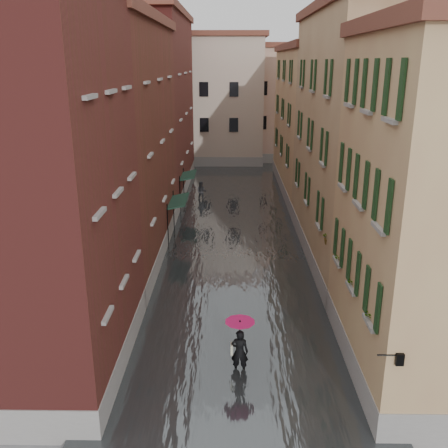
{
  "coord_description": "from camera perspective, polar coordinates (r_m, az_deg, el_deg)",
  "views": [
    {
      "loc": [
        -0.23,
        -17.77,
        10.67
      ],
      "look_at": [
        -0.58,
        5.65,
        3.0
      ],
      "focal_mm": 40.0,
      "sensor_mm": 36.0,
      "label": 1
    }
  ],
  "objects": [
    {
      "name": "building_left_far",
      "position": [
        42.48,
        -8.54,
        12.98
      ],
      "size": [
        6.0,
        16.0,
        14.0
      ],
      "primitive_type": "cube",
      "color": "maroon",
      "rests_on": "ground"
    },
    {
      "name": "floodwater",
      "position": [
        32.54,
        1.21,
        -0.84
      ],
      "size": [
        10.0,
        60.0,
        0.2
      ],
      "primitive_type": "cube",
      "color": "#3F4346",
      "rests_on": "ground"
    },
    {
      "name": "pedestrian_main",
      "position": [
        18.02,
        1.8,
        -13.21
      ],
      "size": [
        1.07,
        1.07,
        2.06
      ],
      "color": "black",
      "rests_on": "ground"
    },
    {
      "name": "building_left_mid",
      "position": [
        27.97,
        -13.32,
        8.55
      ],
      "size": [
        6.0,
        14.0,
        12.5
      ],
      "primitive_type": "cube",
      "color": "maroon",
      "rests_on": "ground"
    },
    {
      "name": "building_left_near",
      "position": [
        17.66,
        -21.76,
        3.17
      ],
      "size": [
        6.0,
        8.0,
        13.0
      ],
      "primitive_type": "cube",
      "color": "maroon",
      "rests_on": "ground"
    },
    {
      "name": "pedestrian_far",
      "position": [
        39.61,
        -2.59,
        3.7
      ],
      "size": [
        0.84,
        0.68,
        1.63
      ],
      "primitive_type": "imported",
      "rotation": [
        0.0,
        0.0,
        -0.08
      ],
      "color": "black",
      "rests_on": "ground"
    },
    {
      "name": "wall_lantern",
      "position": [
        14.77,
        19.31,
        -14.28
      ],
      "size": [
        0.71,
        0.22,
        0.35
      ],
      "color": "black",
      "rests_on": "ground"
    },
    {
      "name": "awning_near",
      "position": [
        30.62,
        -5.29,
        2.52
      ],
      "size": [
        1.09,
        3.15,
        2.8
      ],
      "color": "#153023",
      "rests_on": "ground"
    },
    {
      "name": "building_right_mid",
      "position": [
        28.04,
        15.98,
        8.89
      ],
      "size": [
        6.0,
        14.0,
        13.0
      ],
      "primitive_type": "cube",
      "color": "tan",
      "rests_on": "ground"
    },
    {
      "name": "ground",
      "position": [
        20.73,
        1.39,
        -12.86
      ],
      "size": [
        120.0,
        120.0,
        0.0
      ],
      "primitive_type": "plane",
      "color": "#5C5C5F",
      "rests_on": "ground"
    },
    {
      "name": "building_end_cream",
      "position": [
        56.0,
        -2.05,
        13.84
      ],
      "size": [
        12.0,
        9.0,
        13.0
      ],
      "primitive_type": "cube",
      "color": "#B8A892",
      "rests_on": "ground"
    },
    {
      "name": "building_right_far",
      "position": [
        42.68,
        10.81,
        11.19
      ],
      "size": [
        6.0,
        16.0,
        11.5
      ],
      "primitive_type": "cube",
      "color": "tan",
      "rests_on": "ground"
    },
    {
      "name": "window_planters",
      "position": [
        19.11,
        13.98,
        -4.44
      ],
      "size": [
        0.59,
        8.12,
        0.84
      ],
      "color": "brown",
      "rests_on": "ground"
    },
    {
      "name": "building_end_pink",
      "position": [
        58.29,
        7.18,
        13.39
      ],
      "size": [
        10.0,
        9.0,
        12.0
      ],
      "primitive_type": "cube",
      "color": "tan",
      "rests_on": "ground"
    },
    {
      "name": "awning_far",
      "position": [
        37.57,
        -4.16,
        5.46
      ],
      "size": [
        1.09,
        2.97,
        2.8
      ],
      "color": "#153023",
      "rests_on": "ground"
    }
  ]
}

